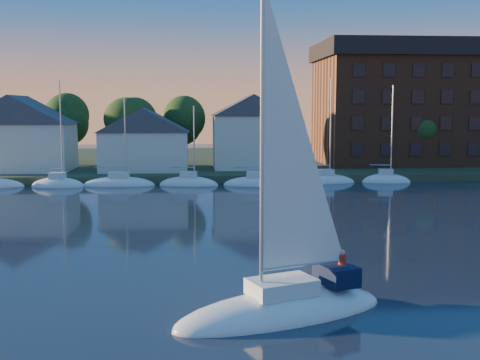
{
  "coord_description": "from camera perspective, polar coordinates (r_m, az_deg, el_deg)",
  "views": [
    {
      "loc": [
        0.26,
        -21.29,
        9.11
      ],
      "look_at": [
        3.64,
        22.0,
        3.86
      ],
      "focal_mm": 45.0,
      "sensor_mm": 36.0,
      "label": 1
    }
  ],
  "objects": [
    {
      "name": "clubhouse_west",
      "position": [
        82.42,
        -20.19,
        4.27
      ],
      "size": [
        13.65,
        9.45,
        9.64
      ],
      "color": "silver",
      "rests_on": "shoreline_land"
    },
    {
      "name": "shoreline_land",
      "position": [
        96.72,
        -4.6,
        1.47
      ],
      "size": [
        160.0,
        50.0,
        2.0
      ],
      "primitive_type": "cube",
      "color": "#333E24",
      "rests_on": "ground"
    },
    {
      "name": "condo_block",
      "position": [
        92.61,
        17.04,
        7.02
      ],
      "size": [
        31.0,
        17.0,
        17.4
      ],
      "color": "brown",
      "rests_on": "shoreline_land"
    },
    {
      "name": "wooden_dock",
      "position": [
        73.86,
        -4.63,
        -0.21
      ],
      "size": [
        120.0,
        3.0,
        1.0
      ],
      "primitive_type": "cube",
      "color": "brown",
      "rests_on": "ground"
    },
    {
      "name": "hero_sailboat",
      "position": [
        27.08,
        4.27,
        -11.35
      ],
      "size": [
        10.72,
        6.75,
        15.68
      ],
      "rotation": [
        0.0,
        0.0,
        3.51
      ],
      "color": "white",
      "rests_on": "ground"
    },
    {
      "name": "clubhouse_centre",
      "position": [
        78.64,
        -9.04,
        3.92
      ],
      "size": [
        11.55,
        8.4,
        8.08
      ],
      "color": "silver",
      "rests_on": "shoreline_land"
    },
    {
      "name": "clubhouse_east",
      "position": [
        80.72,
        1.05,
        4.69
      ],
      "size": [
        10.5,
        8.4,
        9.8
      ],
      "color": "silver",
      "rests_on": "shoreline_land"
    },
    {
      "name": "ground",
      "position": [
        23.16,
        -4.95,
        -16.29
      ],
      "size": [
        260.0,
        260.0,
        0.0
      ],
      "primitive_type": "plane",
      "color": "black",
      "rests_on": "ground"
    },
    {
      "name": "tree_line",
      "position": [
        84.33,
        -3.29,
        5.58
      ],
      "size": [
        93.4,
        5.4,
        8.9
      ],
      "color": "#372519",
      "rests_on": "shoreline_land"
    },
    {
      "name": "moored_fleet",
      "position": [
        71.35,
        -11.07,
        -0.48
      ],
      "size": [
        71.5,
        2.4,
        12.05
      ],
      "color": "white",
      "rests_on": "ground"
    }
  ]
}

